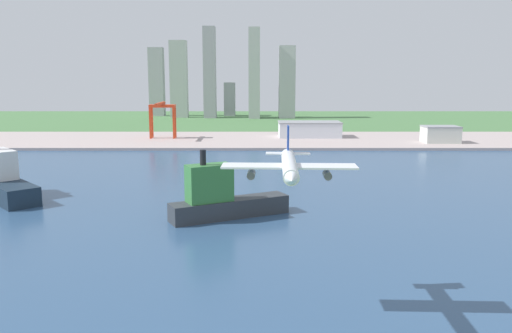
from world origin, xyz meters
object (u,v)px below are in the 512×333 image
Objects in this scene: airplane_landing at (289,166)px; warehouse_main at (309,129)px; cargo_ship at (1,181)px; port_crane_red at (161,112)px; container_barge at (221,199)px; warehouse_annex at (440,134)px.

airplane_landing is 0.60× the size of warehouse_main.
airplane_landing is 0.66× the size of cargo_ship.
cargo_ship is 1.31× the size of port_crane_red.
cargo_ship is at bearing 160.92° from container_barge.
port_crane_red is (-105.49, 400.42, -12.43)m from airplane_landing.
airplane_landing is at bearing -44.20° from cargo_ship.
cargo_ship is 130.51m from container_barge.
warehouse_main is (48.09, 414.75, -31.77)m from airplane_landing.
warehouse_annex is at bearing 65.03° from airplane_landing.
container_barge is at bearing -74.85° from port_crane_red.
port_crane_red is 0.70× the size of warehouse_main.
warehouse_annex is (170.40, 365.92, -31.77)m from airplane_landing.
warehouse_annex is at bearing -7.13° from port_crane_red.
airplane_landing is 0.86× the size of port_crane_red.
port_crane_red is at bearing 172.87° from warehouse_annex.
airplane_landing is at bearing -76.40° from container_barge.
container_barge is 0.86× the size of warehouse_main.
port_crane_red is 278.71m from warehouse_annex.
container_barge is (-24.45, 101.07, -32.89)m from airplane_landing.
cargo_ship is at bearing -125.86° from warehouse_main.
port_crane_red reaches higher than cargo_ship.
airplane_landing is at bearing -114.97° from warehouse_annex.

